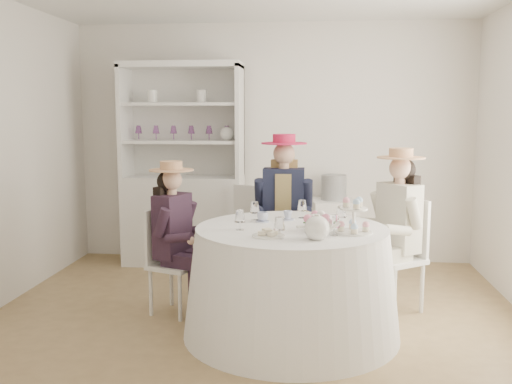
# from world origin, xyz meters

# --- Properties ---
(ground) EXTENTS (4.50, 4.50, 0.00)m
(ground) POSITION_xyz_m (0.00, 0.00, 0.00)
(ground) COLOR olive
(ground) RESTS_ON ground
(wall_back) EXTENTS (4.50, 0.00, 4.50)m
(wall_back) POSITION_xyz_m (0.00, 2.00, 1.35)
(wall_back) COLOR white
(wall_back) RESTS_ON ground
(wall_front) EXTENTS (4.50, 0.00, 4.50)m
(wall_front) POSITION_xyz_m (0.00, -2.00, 1.35)
(wall_front) COLOR white
(wall_front) RESTS_ON ground
(tea_table) EXTENTS (1.66, 1.66, 0.84)m
(tea_table) POSITION_xyz_m (0.31, -0.28, 0.42)
(tea_table) COLOR white
(tea_table) RESTS_ON ground
(hutch) EXTENTS (1.35, 0.58, 2.24)m
(hutch) POSITION_xyz_m (-0.98, 1.70, 0.80)
(hutch) COLOR silver
(hutch) RESTS_ON ground
(side_table) EXTENTS (0.55, 0.55, 0.74)m
(side_table) POSITION_xyz_m (0.69, 1.75, 0.37)
(side_table) COLOR silver
(side_table) RESTS_ON ground
(hatbox) EXTENTS (0.32, 0.32, 0.28)m
(hatbox) POSITION_xyz_m (0.69, 1.75, 0.88)
(hatbox) COLOR black
(hatbox) RESTS_ON side_table
(guest_left) EXTENTS (0.54, 0.49, 1.30)m
(guest_left) POSITION_xyz_m (-0.68, 0.07, 0.73)
(guest_left) COLOR silver
(guest_left) RESTS_ON ground
(guest_mid) EXTENTS (0.54, 0.56, 1.50)m
(guest_mid) POSITION_xyz_m (0.19, 0.77, 0.85)
(guest_mid) COLOR silver
(guest_mid) RESTS_ON ground
(guest_right) EXTENTS (0.60, 0.57, 1.41)m
(guest_right) POSITION_xyz_m (1.18, 0.32, 0.79)
(guest_right) COLOR silver
(guest_right) RESTS_ON ground
(spare_chair) EXTENTS (0.52, 0.52, 0.95)m
(spare_chair) POSITION_xyz_m (-0.15, 1.41, 0.51)
(spare_chair) COLOR silver
(spare_chair) RESTS_ON ground
(teacup_a) EXTENTS (0.12, 0.12, 0.07)m
(teacup_a) POSITION_xyz_m (0.07, -0.10, 0.87)
(teacup_a) COLOR white
(teacup_a) RESTS_ON tea_table
(teacup_b) EXTENTS (0.08, 0.08, 0.07)m
(teacup_b) POSITION_xyz_m (0.27, 0.01, 0.87)
(teacup_b) COLOR white
(teacup_b) RESTS_ON tea_table
(teacup_c) EXTENTS (0.11, 0.11, 0.07)m
(teacup_c) POSITION_xyz_m (0.52, -0.13, 0.87)
(teacup_c) COLOR white
(teacup_c) RESTS_ON tea_table
(flower_bowl) EXTENTS (0.24, 0.24, 0.05)m
(flower_bowl) POSITION_xyz_m (0.52, -0.38, 0.86)
(flower_bowl) COLOR white
(flower_bowl) RESTS_ON tea_table
(flower_arrangement) EXTENTS (0.17, 0.17, 0.06)m
(flower_arrangement) POSITION_xyz_m (0.51, -0.39, 0.92)
(flower_arrangement) COLOR pink
(flower_arrangement) RESTS_ON tea_table
(table_teapot) EXTENTS (0.25, 0.18, 0.19)m
(table_teapot) POSITION_xyz_m (0.50, -0.68, 0.92)
(table_teapot) COLOR white
(table_teapot) RESTS_ON tea_table
(sandwich_plate) EXTENTS (0.23, 0.23, 0.05)m
(sandwich_plate) POSITION_xyz_m (0.16, -0.62, 0.85)
(sandwich_plate) COLOR white
(sandwich_plate) RESTS_ON tea_table
(cupcake_stand) EXTENTS (0.27, 0.27, 0.25)m
(cupcake_stand) POSITION_xyz_m (0.76, -0.44, 0.93)
(cupcake_stand) COLOR white
(cupcake_stand) RESTS_ON tea_table
(stemware_set) EXTENTS (0.84, 0.87, 0.15)m
(stemware_set) POSITION_xyz_m (0.31, -0.28, 0.91)
(stemware_set) COLOR white
(stemware_set) RESTS_ON tea_table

